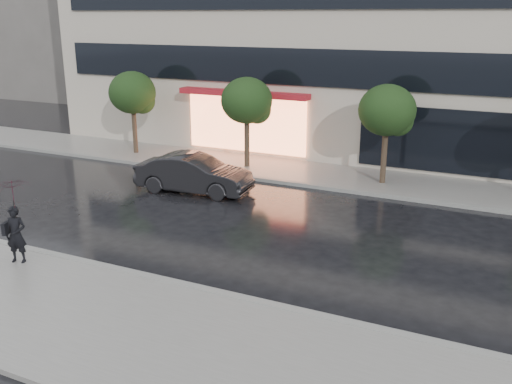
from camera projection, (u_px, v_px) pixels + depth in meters
The scene contains 11 objects.
ground at pixel (181, 268), 15.27m from camera, with size 120.00×120.00×0.00m, color black.
sidewalk_near at pixel (100, 322), 12.46m from camera, with size 60.00×4.50×0.12m, color slate.
sidewalk_far at pixel (313, 174), 24.08m from camera, with size 60.00×3.50×0.12m, color slate.
curb_near at pixel (159, 280), 14.39m from camera, with size 60.00×0.25×0.14m, color gray.
curb_far at pixel (298, 184), 22.57m from camera, with size 60.00×0.25×0.14m, color gray.
bg_building_left at pixel (64, 21), 47.43m from camera, with size 14.00×10.00×12.00m, color #59544F.
tree_far_west at pixel (134, 94), 26.73m from camera, with size 2.20×2.20×3.99m.
tree_mid_west at pixel (248, 102), 24.25m from camera, with size 2.20×2.20×3.99m.
tree_mid_east at pixel (389, 112), 21.78m from camera, with size 2.20×2.20×3.99m.
parked_car at pixel (194, 174), 21.57m from camera, with size 1.54×4.42×1.46m, color black.
pedestrian_with_umbrella at pixel (14, 208), 14.90m from camera, with size 1.22×1.23×2.28m.
Camera 1 is at (7.85, -11.74, 6.48)m, focal length 40.00 mm.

